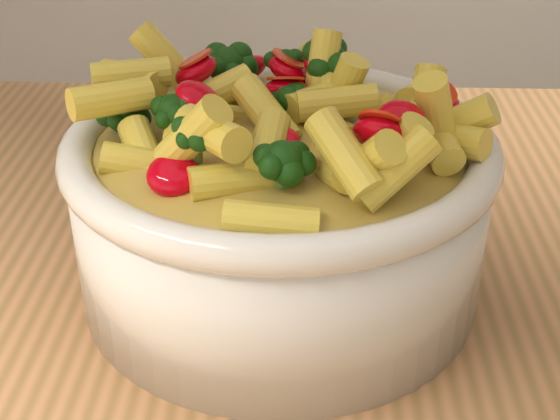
{
  "coord_description": "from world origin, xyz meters",
  "views": [
    {
      "loc": [
        0.07,
        -0.35,
        1.19
      ],
      "look_at": [
        0.06,
        0.06,
        0.95
      ],
      "focal_mm": 50.0,
      "sensor_mm": 36.0,
      "label": 1
    }
  ],
  "objects": [
    {
      "name": "serving_bowl",
      "position": [
        0.06,
        0.06,
        0.95
      ],
      "size": [
        0.25,
        0.25,
        0.11
      ],
      "color": "white",
      "rests_on": "table"
    },
    {
      "name": "pasta_salad",
      "position": [
        0.06,
        0.06,
        1.02
      ],
      "size": [
        0.2,
        0.2,
        0.04
      ],
      "color": "#E9CE49",
      "rests_on": "serving_bowl"
    }
  ]
}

